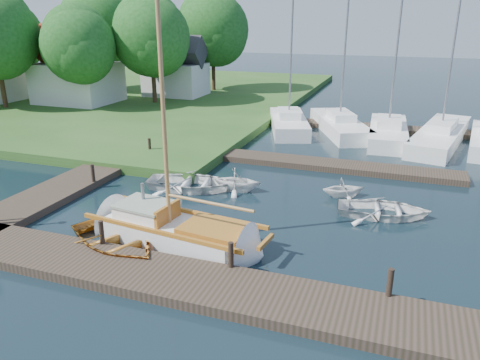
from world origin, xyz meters
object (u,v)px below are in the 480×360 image
(tree_2, at_px, (79,45))
(mooring_post_4, at_px, (93,173))
(mooring_post_5, at_px, (150,145))
(marina_boat_3, at_px, (441,134))
(tender_c, at_px, (384,207))
(tender_b, at_px, (237,179))
(mooring_post_1, at_px, (102,232))
(tree_4, at_px, (97,27))
(marina_boat_1, at_px, (340,124))
(tender_a, at_px, (191,180))
(tree_7, at_px, (213,29))
(marina_boat_2, at_px, (388,131))
(mooring_post_3, at_px, (390,282))
(house_c, at_px, (176,72))
(dinghy, at_px, (114,238))
(house_a, at_px, (77,72))
(mooring_post_2, at_px, (231,255))
(marina_boat_0, at_px, (289,122))
(tree_3, at_px, (151,36))
(tree_5, at_px, (14,37))
(sailboat, at_px, (179,233))

(tree_2, bearing_deg, mooring_post_4, -51.95)
(mooring_post_5, xyz_separation_m, marina_boat_3, (15.06, 8.73, -0.13))
(mooring_post_4, xyz_separation_m, tender_c, (12.51, 1.11, -0.34))
(tender_c, bearing_deg, tender_b, 75.78)
(mooring_post_1, distance_m, tree_4, 33.54)
(marina_boat_1, bearing_deg, tender_b, 144.24)
(tender_a, xyz_separation_m, tree_7, (-9.23, 24.74, 5.79))
(mooring_post_1, relative_size, marina_boat_2, 0.08)
(tender_a, xyz_separation_m, marina_boat_3, (10.83, 12.42, 0.15))
(mooring_post_1, height_order, marina_boat_3, marina_boat_3)
(mooring_post_3, relative_size, tree_4, 0.08)
(house_c, bearing_deg, tree_2, -116.70)
(mooring_post_5, bearing_deg, tree_7, 103.36)
(dinghy, height_order, house_a, house_a)
(mooring_post_5, relative_size, tree_7, 0.09)
(mooring_post_3, relative_size, house_a, 0.13)
(mooring_post_2, xyz_separation_m, tree_7, (-13.50, 31.05, 5.50))
(mooring_post_5, relative_size, tree_4, 0.08)
(tender_a, xyz_separation_m, house_a, (-17.23, 14.69, 2.55))
(marina_boat_2, xyz_separation_m, tree_7, (-17.00, 12.58, 5.64))
(mooring_post_1, relative_size, tender_b, 0.37)
(marina_boat_0, distance_m, house_c, 15.03)
(tender_c, distance_m, tree_2, 27.27)
(tender_b, relative_size, tree_3, 0.25)
(tree_3, height_order, tree_5, tree_3)
(marina_boat_0, height_order, marina_boat_1, marina_boat_0)
(dinghy, relative_size, tree_7, 0.42)
(mooring_post_5, relative_size, marina_boat_0, 0.07)
(mooring_post_4, xyz_separation_m, marina_boat_3, (15.06, 13.73, -0.13))
(marina_boat_0, bearing_deg, sailboat, 163.08)
(tree_5, bearing_deg, tree_4, 14.04)
(mooring_post_2, xyz_separation_m, marina_boat_1, (0.36, 19.50, -0.14))
(mooring_post_4, distance_m, tree_5, 30.87)
(mooring_post_4, bearing_deg, marina_boat_2, 48.30)
(dinghy, height_order, marina_boat_1, marina_boat_1)
(sailboat, relative_size, tender_b, 4.56)
(mooring_post_1, distance_m, tree_7, 32.79)
(dinghy, height_order, tender_a, tender_a)
(tree_5, bearing_deg, dinghy, -42.28)
(marina_boat_1, height_order, tree_4, tree_4)
(tender_a, relative_size, house_a, 0.64)
(marina_boat_2, xyz_separation_m, house_c, (-19.00, 8.53, 2.02))
(house_a, bearing_deg, tender_c, -30.27)
(mooring_post_5, bearing_deg, tree_4, 131.34)
(tree_2, relative_size, tree_3, 0.89)
(tender_a, height_order, marina_boat_1, marina_boat_1)
(mooring_post_1, distance_m, sailboat, 2.53)
(mooring_post_2, distance_m, house_c, 31.19)
(mooring_post_2, relative_size, mooring_post_4, 1.00)
(mooring_post_5, height_order, tree_4, tree_4)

